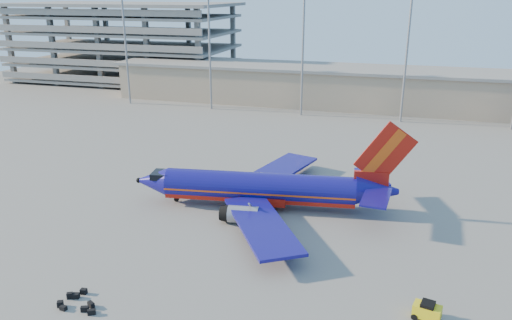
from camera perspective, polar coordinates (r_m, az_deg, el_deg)
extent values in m
plane|color=slate|center=(61.09, 0.99, -4.90)|extent=(220.00, 220.00, 0.00)
cube|color=gray|center=(113.89, 13.94, 7.84)|extent=(120.00, 15.00, 8.00)
cube|color=slate|center=(113.21, 14.10, 9.93)|extent=(122.00, 16.00, 0.60)
cube|color=slate|center=(151.12, -14.47, 9.23)|extent=(60.00, 30.00, 0.70)
cube|color=slate|center=(150.52, -14.60, 10.81)|extent=(60.00, 30.00, 0.70)
cube|color=slate|center=(150.04, -14.74, 12.39)|extent=(60.00, 30.00, 0.70)
cube|color=slate|center=(149.67, -14.87, 13.99)|extent=(60.00, 30.00, 0.70)
cube|color=slate|center=(149.43, -15.01, 15.59)|extent=(60.00, 30.00, 0.70)
cube|color=slate|center=(149.32, -15.12, 16.81)|extent=(62.00, 32.00, 0.80)
cube|color=slate|center=(161.17, -12.36, 13.36)|extent=(1.20, 1.20, 21.00)
cylinder|color=gray|center=(116.99, -14.72, 13.02)|extent=(0.44, 0.44, 28.00)
cylinder|color=gray|center=(108.12, -5.34, 13.11)|extent=(0.44, 0.44, 28.00)
cylinder|color=gray|center=(102.43, 5.38, 12.80)|extent=(0.44, 0.44, 28.00)
cylinder|color=gray|center=(100.47, 16.88, 11.98)|extent=(0.44, 0.44, 28.00)
cylinder|color=navy|center=(59.10, 0.38, -3.09)|extent=(22.65, 6.65, 3.45)
cube|color=#AA170D|center=(59.44, 0.38, -3.88)|extent=(22.55, 6.00, 1.21)
cube|color=#DA4D12|center=(59.19, 0.38, -3.30)|extent=(22.65, 6.69, 0.21)
cone|color=navy|center=(62.15, -11.73, -2.38)|extent=(4.37, 3.98, 3.45)
cube|color=black|center=(61.45, -10.72, -1.67)|extent=(2.57, 2.72, 0.75)
cone|color=navy|center=(58.82, 13.66, -3.41)|extent=(5.30, 4.12, 3.45)
cube|color=#AA170D|center=(58.30, 13.02, -2.24)|extent=(3.95, 1.07, 2.05)
cube|color=#AA170D|center=(57.37, 14.56, 0.75)|extent=(6.82, 1.28, 7.44)
cube|color=#DA4D12|center=(57.35, 14.37, 0.76)|extent=(4.56, 1.05, 5.84)
cube|color=navy|center=(61.55, 13.11, -1.85)|extent=(4.70, 6.57, 0.21)
cube|color=navy|center=(55.67, 13.58, -4.13)|extent=(3.18, 6.14, 0.21)
cube|color=navy|center=(66.87, 2.53, -1.22)|extent=(8.40, 15.18, 0.33)
cube|color=navy|center=(51.84, 0.66, -7.38)|extent=(11.67, 14.71, 0.33)
cube|color=#AA170D|center=(59.53, 0.82, -4.24)|extent=(6.06, 4.41, 0.93)
cylinder|color=gray|center=(64.24, -0.02, -2.64)|extent=(3.61, 2.42, 1.96)
cylinder|color=gray|center=(55.44, -1.47, -6.26)|extent=(3.61, 2.42, 1.96)
cylinder|color=gray|center=(62.00, -9.08, -4.26)|extent=(0.25, 0.25, 1.03)
cylinder|color=black|center=(62.09, -9.07, -4.44)|extent=(0.62, 0.32, 0.60)
cylinder|color=black|center=(61.98, 1.97, -4.15)|extent=(0.85, 0.62, 0.78)
cylinder|color=black|center=(57.57, 1.43, -6.02)|extent=(0.85, 0.62, 0.78)
cube|color=yellow|center=(42.93, 18.96, -16.02)|extent=(2.33, 1.66, 1.00)
cube|color=black|center=(42.60, 19.05, -15.35)|extent=(1.23, 1.31, 0.35)
cylinder|color=black|center=(43.75, 17.99, -15.96)|extent=(0.55, 0.30, 0.52)
cylinder|color=black|center=(42.85, 17.64, -16.73)|extent=(0.55, 0.30, 0.52)
cylinder|color=black|center=(43.57, 20.12, -16.38)|extent=(0.55, 0.30, 0.52)
cube|color=black|center=(45.35, -21.47, -15.06)|extent=(0.61, 0.59, 0.50)
cube|color=black|center=(44.90, -21.16, -15.50)|extent=(0.58, 0.43, 0.36)
cube|color=black|center=(43.62, -18.28, -16.18)|extent=(0.70, 0.56, 0.44)
cube|color=black|center=(46.11, -20.52, -14.31)|extent=(0.58, 0.53, 0.53)
cube|color=black|center=(46.01, -19.94, -14.38)|extent=(0.73, 0.59, 0.44)
cube|color=black|center=(44.12, -18.98, -15.80)|extent=(0.70, 0.53, 0.46)
cube|color=black|center=(46.35, -19.10, -14.00)|extent=(0.56, 0.47, 0.46)
cube|color=black|center=(44.46, -18.34, -15.42)|extent=(0.71, 0.58, 0.47)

